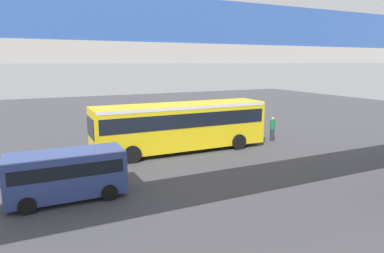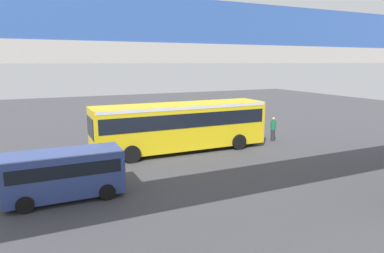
# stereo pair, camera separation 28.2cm
# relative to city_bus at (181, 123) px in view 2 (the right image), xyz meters

# --- Properties ---
(ground) EXTENTS (80.00, 80.00, 0.00)m
(ground) POSITION_rel_city_bus_xyz_m (-0.39, -0.65, -1.88)
(ground) COLOR #424247
(city_bus) EXTENTS (11.54, 2.85, 3.15)m
(city_bus) POSITION_rel_city_bus_xyz_m (0.00, 0.00, 0.00)
(city_bus) COLOR yellow
(city_bus) RESTS_ON ground
(parked_van) EXTENTS (4.80, 2.17, 2.05)m
(parked_van) POSITION_rel_city_bus_xyz_m (7.63, 5.17, -0.70)
(parked_van) COLOR #33478C
(parked_van) RESTS_ON ground
(bicycle_black) EXTENTS (1.77, 0.44, 0.96)m
(bicycle_black) POSITION_rel_city_bus_xyz_m (9.66, 2.57, -1.51)
(bicycle_black) COLOR black
(bicycle_black) RESTS_ON ground
(pedestrian) EXTENTS (0.38, 0.38, 1.79)m
(pedestrian) POSITION_rel_city_bus_xyz_m (-7.37, 0.20, -1.00)
(pedestrian) COLOR #2D2D38
(pedestrian) RESTS_ON ground
(traffic_sign) EXTENTS (0.08, 0.60, 2.80)m
(traffic_sign) POSITION_rel_city_bus_xyz_m (-4.49, -4.30, 0.01)
(traffic_sign) COLOR slate
(traffic_sign) RESTS_ON ground
(lane_dash_leftmost) EXTENTS (2.00, 0.20, 0.01)m
(lane_dash_leftmost) POSITION_rel_city_bus_xyz_m (-4.39, -2.70, -1.88)
(lane_dash_leftmost) COLOR silver
(lane_dash_leftmost) RESTS_ON ground
(lane_dash_left) EXTENTS (2.00, 0.20, 0.01)m
(lane_dash_left) POSITION_rel_city_bus_xyz_m (-0.39, -2.70, -1.88)
(lane_dash_left) COLOR silver
(lane_dash_left) RESTS_ON ground
(lane_dash_centre) EXTENTS (2.00, 0.20, 0.01)m
(lane_dash_centre) POSITION_rel_city_bus_xyz_m (3.61, -2.70, -1.88)
(lane_dash_centre) COLOR silver
(lane_dash_centre) RESTS_ON ground
(pedestrian_overpass) EXTENTS (31.77, 2.60, 7.37)m
(pedestrian_overpass) POSITION_rel_city_bus_xyz_m (-0.39, 10.72, 3.69)
(pedestrian_overpass) COLOR #B2ADA5
(pedestrian_overpass) RESTS_ON ground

